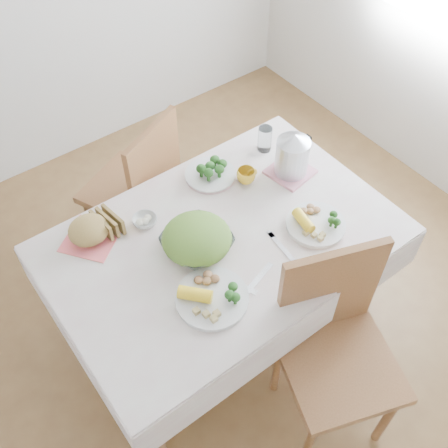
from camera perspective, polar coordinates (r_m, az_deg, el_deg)
floor at (r=2.91m, az=-0.08°, el=-10.96°), size 3.60×3.60×0.00m
dining_table at (r=2.59m, az=-0.09°, el=-6.87°), size 1.40×0.90×0.75m
tablecloth at (r=2.29m, az=-0.10°, el=-1.58°), size 1.50×1.00×0.01m
chair_near at (r=2.33m, az=12.39°, el=-15.17°), size 0.59×0.59×1.01m
chair_far at (r=2.94m, az=-10.25°, el=3.81°), size 0.57×0.57×0.96m
salad_bowl at (r=2.22m, az=-2.95°, el=-2.07°), size 0.31×0.31×0.07m
dinner_plate_left at (r=2.09m, az=-1.32°, el=-8.12°), size 0.38×0.38×0.02m
dinner_plate_right at (r=2.35m, az=9.94°, el=-0.07°), size 0.36×0.36×0.02m
broccoli_plate at (r=2.53m, az=-1.50°, el=5.33°), size 0.31×0.31×0.02m
napkin at (r=2.35m, az=-14.25°, el=-1.51°), size 0.30×0.30×0.00m
bread_loaf at (r=2.31m, az=-14.51°, el=-0.63°), size 0.22×0.22×0.11m
fruit_bowl at (r=2.35m, az=-8.61°, el=0.34°), size 0.12×0.12×0.03m
yellow_mug at (r=2.49m, az=2.41°, el=5.25°), size 0.12×0.12×0.07m
glass_tumbler at (r=2.65m, az=4.46°, el=9.21°), size 0.08×0.08×0.13m
pink_tray at (r=2.57m, az=7.21°, el=5.67°), size 0.22×0.22×0.02m
electric_kettle at (r=2.49m, az=7.46°, el=7.54°), size 0.18×0.18×0.22m
fork_left at (r=2.14m, az=1.14°, el=-6.38°), size 0.10×0.20×0.00m
fork_right at (r=2.26m, az=6.30°, el=-2.52°), size 0.04×0.19×0.00m
knife at (r=2.15m, az=3.60°, el=-6.14°), size 0.21×0.08×0.00m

